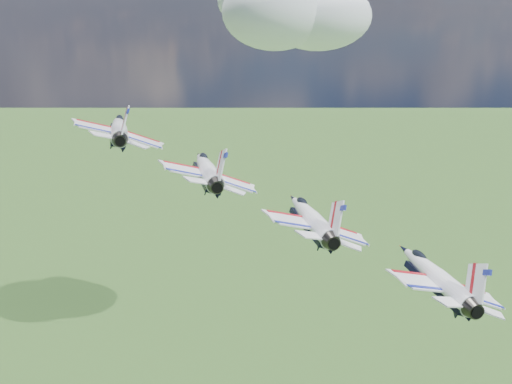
{
  "coord_description": "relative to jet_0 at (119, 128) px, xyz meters",
  "views": [
    {
      "loc": [
        4.69,
        -50.55,
        171.22
      ],
      "look_at": [
        14.22,
        11.36,
        151.75
      ],
      "focal_mm": 45.0,
      "sensor_mm": 36.0,
      "label": 1
    }
  ],
  "objects": [
    {
      "name": "cloud_far",
      "position": [
        66.37,
        199.13,
        8.4
      ],
      "size": [
        69.49,
        54.6,
        27.3
      ],
      "primitive_type": "ellipsoid",
      "color": "white"
    },
    {
      "name": "jet_0",
      "position": [
        0.0,
        0.0,
        0.0
      ],
      "size": [
        11.74,
        15.37,
        7.3
      ],
      "primitive_type": null,
      "rotation": [
        0.0,
        0.32,
        0.06
      ],
      "color": "white"
    },
    {
      "name": "jet_1",
      "position": [
        9.41,
        -8.42,
        -3.03
      ],
      "size": [
        11.74,
        15.37,
        7.3
      ],
      "primitive_type": null,
      "rotation": [
        0.0,
        0.32,
        0.06
      ],
      "color": "white"
    },
    {
      "name": "jet_2",
      "position": [
        18.82,
        -16.85,
        -6.07
      ],
      "size": [
        11.74,
        15.37,
        7.3
      ],
      "primitive_type": null,
      "rotation": [
        0.0,
        0.32,
        0.06
      ],
      "color": "white"
    },
    {
      "name": "jet_3",
      "position": [
        28.22,
        -25.27,
        -9.1
      ],
      "size": [
        11.74,
        15.37,
        7.3
      ],
      "primitive_type": null,
      "rotation": [
        0.0,
        0.32,
        0.06
      ],
      "color": "white"
    }
  ]
}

